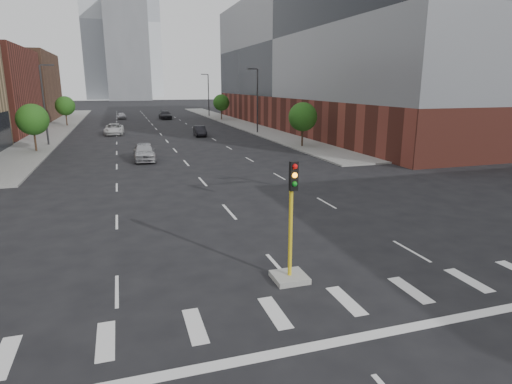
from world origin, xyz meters
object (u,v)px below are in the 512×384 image
median_traffic_signal (290,255)px  car_mid_right (200,131)px  car_deep_right (165,115)px  car_near_left (144,152)px  car_far_left (114,129)px  car_distant (122,116)px

median_traffic_signal → car_mid_right: size_ratio=1.06×
car_deep_right → car_near_left: bearing=-98.8°
car_far_left → median_traffic_signal: bearing=-80.4°
car_mid_right → car_deep_right: (-1.42, 31.45, 0.13)m
car_mid_right → car_far_left: (-11.24, 5.39, 0.07)m
car_near_left → car_mid_right: car_near_left is taller
car_near_left → car_mid_right: size_ratio=1.17×
median_traffic_signal → car_near_left: bearing=97.3°
car_near_left → car_deep_right: 49.77m
car_mid_right → car_near_left: bearing=-113.0°
car_deep_right → median_traffic_signal: bearing=-93.3°
car_near_left → car_distant: car_near_left is taller
car_mid_right → car_deep_right: bearing=95.0°
car_far_left → car_deep_right: (9.82, 26.06, 0.06)m
car_deep_right → car_distant: bearing=162.1°
car_mid_right → car_deep_right: car_deep_right is taller
car_deep_right → car_far_left: bearing=-111.3°
car_near_left → car_distant: 51.94m
car_near_left → car_far_left: 23.38m
car_mid_right → car_far_left: bearing=156.7°
car_mid_right → car_distant: size_ratio=1.06×
car_far_left → car_distant: car_far_left is taller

